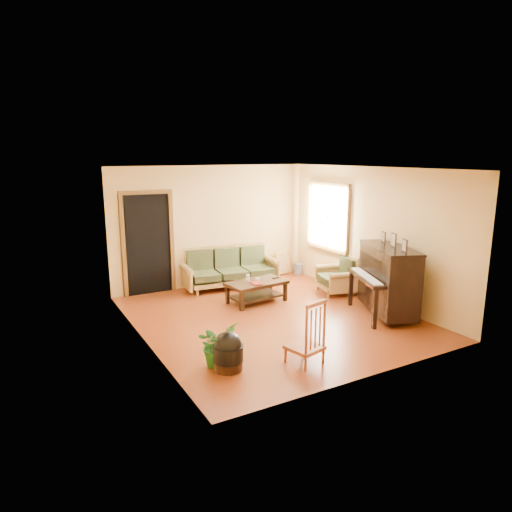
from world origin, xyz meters
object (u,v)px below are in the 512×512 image
sofa (231,268)px  footstool (228,356)px  piano (388,281)px  ceramic_crock (298,269)px  coffee_table (257,292)px  red_chair (305,331)px  armchair (336,274)px  potted_plant (217,344)px

sofa → footstool: 3.88m
piano → footstool: piano is taller
footstool → ceramic_crock: footstool is taller
sofa → coffee_table: sofa is taller
footstool → red_chair: 1.09m
armchair → potted_plant: bearing=-138.1°
sofa → red_chair: bearing=-95.1°
sofa → armchair: sofa is taller
red_chair → footstool: bearing=148.0°
coffee_table → footstool: 2.87m
sofa → ceramic_crock: (1.93, 0.24, -0.32)m
sofa → footstool: (-1.74, -3.46, -0.24)m
sofa → piano: 3.38m
footstool → red_chair: red_chair is taller
sofa → potted_plant: size_ratio=3.31×
piano → ceramic_crock: (0.26, 3.18, -0.51)m
piano → ceramic_crock: 3.23m
armchair → red_chair: red_chair is taller
coffee_table → piano: bearing=-46.6°
coffee_table → footstool: coffee_table is taller
armchair → footstool: bearing=-135.2°
armchair → piano: bearing=-77.6°
sofa → armchair: bearing=-34.0°
coffee_table → red_chair: 2.74m
ceramic_crock → armchair: bearing=-97.3°
ceramic_crock → potted_plant: potted_plant is taller
piano → footstool: 3.47m
coffee_table → ceramic_crock: (1.94, 1.41, -0.09)m
coffee_table → red_chair: red_chair is taller
red_chair → sofa: bearing=65.6°
ceramic_crock → piano: bearing=-94.7°
armchair → ceramic_crock: 1.71m
armchair → ceramic_crock: bearing=97.0°
ceramic_crock → potted_plant: 5.14m
piano → potted_plant: 3.51m
sofa → armchair: size_ratio=2.57×
piano → red_chair: (-2.40, -0.86, -0.17)m
armchair → ceramic_crock: size_ratio=3.29×
potted_plant → red_chair: bearing=-25.8°
potted_plant → coffee_table: bearing=49.6°
armchair → ceramic_crock: armchair is taller
coffee_table → piano: piano is taller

